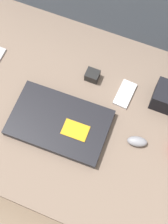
{
  "coord_description": "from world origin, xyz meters",
  "views": [
    {
      "loc": [
        0.16,
        -0.39,
        1.2
      ],
      "look_at": [
        0.0,
        0.0,
        0.16
      ],
      "focal_mm": 50.0,
      "sensor_mm": 36.0,
      "label": 1
    }
  ],
  "objects_px": {
    "laptop": "(60,123)",
    "charger_brick": "(92,75)",
    "phone_silver": "(125,94)",
    "computer_mouse": "(137,141)"
  },
  "relations": [
    {
      "from": "laptop",
      "to": "computer_mouse",
      "type": "relative_size",
      "value": 4.61
    },
    {
      "from": "computer_mouse",
      "to": "charger_brick",
      "type": "height_order",
      "value": "charger_brick"
    },
    {
      "from": "laptop",
      "to": "charger_brick",
      "type": "distance_m",
      "value": 0.22
    },
    {
      "from": "computer_mouse",
      "to": "charger_brick",
      "type": "distance_m",
      "value": 0.3
    },
    {
      "from": "laptop",
      "to": "charger_brick",
      "type": "xyz_separation_m",
      "value": [
        0.04,
        0.22,
        0.0
      ]
    },
    {
      "from": "charger_brick",
      "to": "computer_mouse",
      "type": "bearing_deg",
      "value": -37.2
    },
    {
      "from": "laptop",
      "to": "phone_silver",
      "type": "xyz_separation_m",
      "value": [
        0.18,
        0.2,
        -0.01
      ]
    },
    {
      "from": "phone_silver",
      "to": "laptop",
      "type": "bearing_deg",
      "value": -128.24
    },
    {
      "from": "computer_mouse",
      "to": "phone_silver",
      "type": "distance_m",
      "value": 0.19
    },
    {
      "from": "phone_silver",
      "to": "charger_brick",
      "type": "xyz_separation_m",
      "value": [
        -0.14,
        0.02,
        0.01
      ]
    }
  ]
}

